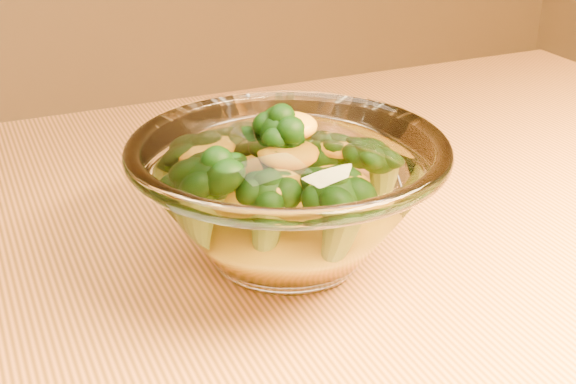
{
  "coord_description": "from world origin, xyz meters",
  "views": [
    {
      "loc": [
        -0.18,
        -0.47,
        1.06
      ],
      "look_at": [
        0.03,
        0.0,
        0.81
      ],
      "focal_mm": 50.0,
      "sensor_mm": 36.0,
      "label": 1
    }
  ],
  "objects": [
    {
      "name": "table",
      "position": [
        0.0,
        0.0,
        0.65
      ],
      "size": [
        1.2,
        0.8,
        0.75
      ],
      "color": "#D88141",
      "rests_on": "ground"
    },
    {
      "name": "glass_bowl",
      "position": [
        0.03,
        0.0,
        0.8
      ],
      "size": [
        0.23,
        0.23,
        0.1
      ],
      "color": "white",
      "rests_on": "table"
    },
    {
      "name": "cheese_sauce",
      "position": [
        0.03,
        0.0,
        0.78
      ],
      "size": [
        0.11,
        0.11,
        0.03
      ],
      "primitive_type": "ellipsoid",
      "color": "orange",
      "rests_on": "glass_bowl"
    },
    {
      "name": "broccoli_heap",
      "position": [
        0.02,
        0.01,
        0.82
      ],
      "size": [
        0.16,
        0.16,
        0.08
      ],
      "color": "black",
      "rests_on": "cheese_sauce"
    }
  ]
}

